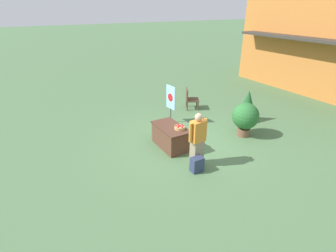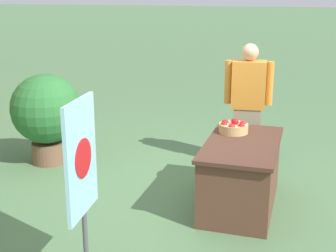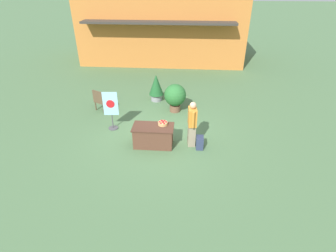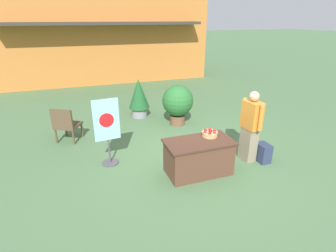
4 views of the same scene
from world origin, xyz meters
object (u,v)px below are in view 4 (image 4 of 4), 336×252
Objects in this scene: person_visitor at (250,127)px; backpack at (263,153)px; poster_board at (107,130)px; potted_plant_near_left at (178,102)px; display_table at (198,157)px; patio_chair at (66,124)px; apple_basket at (210,133)px; potted_plant_near_right at (139,97)px.

person_visitor is 0.68m from backpack.
backpack is 3.44m from poster_board.
poster_board is 1.24× the size of potted_plant_near_left.
display_table is at bearing 54.76° from poster_board.
person_visitor reaches higher than display_table.
patio_chair is at bearing 135.89° from display_table.
poster_board reaches higher than apple_basket.
display_table is 3.70m from potted_plant_near_right.
apple_basket is 0.35× the size of patio_chair.
display_table is at bearing -105.54° from patio_chair.
person_visitor is 4.49m from patio_chair.
potted_plant_near_left reaches higher than display_table.
display_table is at bearing -84.71° from potted_plant_near_right.
potted_plant_near_right is 1.03× the size of potted_plant_near_left.
apple_basket is at bearing -96.18° from potted_plant_near_left.
potted_plant_near_left is (-0.70, 2.52, -0.11)m from person_visitor.
poster_board is at bearing 162.19° from backpack.
patio_chair is 2.52m from potted_plant_near_right.
backpack is 2.91m from potted_plant_near_left.
poster_board is 1.75m from patio_chair.
patio_chair is 0.74× the size of potted_plant_near_right.
patio_chair reaches higher than backpack.
poster_board reaches higher than backpack.
apple_basket is at bearing -100.55° from patio_chair.
apple_basket is 1.39m from backpack.
potted_plant_near_left is at bearing -79.84° from person_visitor.
patio_chair is 0.77× the size of potted_plant_near_left.
patio_chair is (-0.88, 1.49, -0.30)m from poster_board.
person_visitor is 3.91m from potted_plant_near_right.
poster_board is (-3.22, 1.04, 0.59)m from backpack.
potted_plant_near_left reaches higher than backpack.
potted_plant_near_left is (-0.98, 2.70, 0.49)m from backpack.
poster_board reaches higher than potted_plant_near_left.
display_table is 1.57m from backpack.
potted_plant_near_right is 1.38m from potted_plant_near_left.
apple_basket is 3.69m from patio_chair.
apple_basket is at bearing -79.59° from potted_plant_near_right.
display_table is at bearing -102.35° from potted_plant_near_left.
patio_chair reaches higher than apple_basket.
person_visitor is at bearing -92.96° from patio_chair.
potted_plant_near_left is at bearing -58.27° from patio_chair.
display_table is 1.98m from poster_board.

